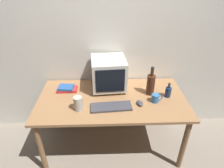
{
  "coord_description": "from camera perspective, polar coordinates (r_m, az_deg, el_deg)",
  "views": [
    {
      "loc": [
        -0.06,
        -1.74,
        1.96
      ],
      "look_at": [
        0.0,
        0.0,
        0.91
      ],
      "focal_mm": 30.82,
      "sensor_mm": 36.0,
      "label": 1
    }
  ],
  "objects": [
    {
      "name": "bottle_short",
      "position": [
        2.21,
        16.32,
        -2.17
      ],
      "size": [
        0.07,
        0.07,
        0.18
      ],
      "color": "navy",
      "rests_on": "desk"
    },
    {
      "name": "ground_plane",
      "position": [
        2.62,
        0.0,
        -17.25
      ],
      "size": [
        6.0,
        6.0,
        0.0
      ],
      "primitive_type": "plane",
      "color": "gray"
    },
    {
      "name": "computer_mouse",
      "position": [
        2.05,
        8.25,
        -5.6
      ],
      "size": [
        0.08,
        0.11,
        0.04
      ],
      "primitive_type": "ellipsoid",
      "rotation": [
        0.0,
        0.0,
        0.19
      ],
      "color": "#3F3F47",
      "rests_on": "desk"
    },
    {
      "name": "mug",
      "position": [
        2.1,
        12.78,
        -4.1
      ],
      "size": [
        0.12,
        0.08,
        0.09
      ],
      "color": "#3370B2",
      "rests_on": "desk"
    },
    {
      "name": "desk",
      "position": [
        2.18,
        0.0,
        -5.86
      ],
      "size": [
        1.63,
        0.83,
        0.73
      ],
      "color": "#9E7047",
      "rests_on": "ground"
    },
    {
      "name": "book_stack",
      "position": [
        2.31,
        -13.27,
        -1.33
      ],
      "size": [
        0.23,
        0.14,
        0.06
      ],
      "color": "red",
      "rests_on": "desk"
    },
    {
      "name": "keyboard",
      "position": [
        1.99,
        -0.25,
        -6.78
      ],
      "size": [
        0.43,
        0.18,
        0.02
      ],
      "primitive_type": "cube",
      "rotation": [
        0.0,
        0.0,
        0.08
      ],
      "color": "#3F3F47",
      "rests_on": "desk"
    },
    {
      "name": "metal_canister",
      "position": [
        1.96,
        -10.01,
        -5.67
      ],
      "size": [
        0.09,
        0.09,
        0.15
      ],
      "primitive_type": "cylinder",
      "color": "#B7B2A8",
      "rests_on": "desk"
    },
    {
      "name": "bottle_tall",
      "position": [
        2.18,
        11.42,
        0.01
      ],
      "size": [
        0.09,
        0.09,
        0.34
      ],
      "color": "#472314",
      "rests_on": "desk"
    },
    {
      "name": "crt_monitor",
      "position": [
        2.22,
        -1.0,
        3.19
      ],
      "size": [
        0.41,
        0.41,
        0.37
      ],
      "color": "beige",
      "rests_on": "desk"
    },
    {
      "name": "back_wall",
      "position": [
        2.32,
        -0.4,
        13.34
      ],
      "size": [
        4.0,
        0.08,
        2.5
      ],
      "primitive_type": "cube",
      "color": "silver",
      "rests_on": "ground"
    }
  ]
}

